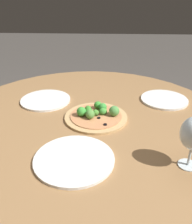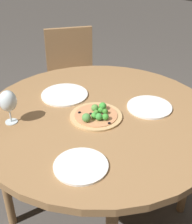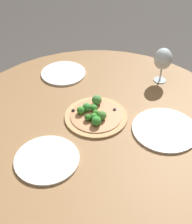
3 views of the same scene
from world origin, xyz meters
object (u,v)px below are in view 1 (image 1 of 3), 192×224
object	(u,v)px
plate_far	(164,100)
plate_side	(74,159)
pizza	(96,115)
plate_near	(46,100)

from	to	relation	value
plate_far	plate_side	size ratio (longest dim) A/B	0.85
plate_side	pizza	bearing A→B (deg)	-101.88
pizza	plate_side	distance (m)	0.29
pizza	plate_near	size ratio (longest dim) A/B	1.11
plate_far	plate_near	bearing A→B (deg)	3.04
plate_far	pizza	bearing A→B (deg)	30.11
pizza	plate_far	bearing A→B (deg)	-149.89
plate_near	plate_far	size ratio (longest dim) A/B	1.06
plate_near	plate_side	xyz separation A→B (m)	(-0.19, 0.44, 0.00)
plate_near	plate_far	xyz separation A→B (m)	(-0.57, -0.03, 0.00)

